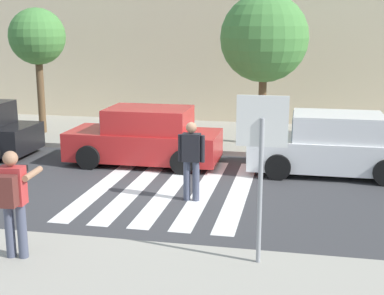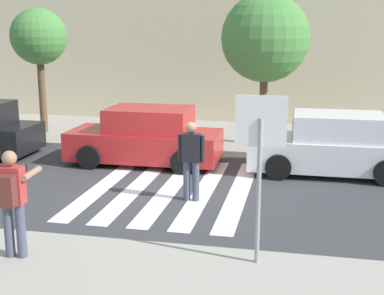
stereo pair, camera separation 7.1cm
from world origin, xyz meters
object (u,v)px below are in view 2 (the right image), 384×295
Objects in this scene: photographer_with_backpack at (11,195)px; parked_car_red at (146,138)px; parked_car_white at (333,146)px; street_tree_west at (39,38)px; pedestrian_crossing at (191,157)px; stop_sign at (260,143)px; street_tree_center at (265,38)px.

photographer_with_backpack reaches higher than parked_car_red.
parked_car_white is (5.12, 6.55, -0.44)m from photographer_with_backpack.
street_tree_west reaches higher than parked_car_red.
photographer_with_backpack is 4.25m from pedestrian_crossing.
parked_car_white is 10.14m from street_tree_west.
stop_sign is 0.57× the size of street_tree_center.
street_tree_center is (7.42, -0.34, 0.03)m from street_tree_west.
street_tree_west reaches higher than parked_car_white.
photographer_with_backpack is at bearing -65.53° from street_tree_west.
pedestrian_crossing reaches higher than parked_car_red.
photographer_with_backpack reaches higher than pedestrian_crossing.
street_tree_center is at bearing -2.63° from street_tree_west.
street_tree_center is (-1.97, 2.49, 2.60)m from parked_car_white.
parked_car_red is at bearing 123.23° from pedestrian_crossing.
street_tree_center reaches higher than parked_car_white.
stop_sign is at bearing -47.57° from street_tree_west.
pedestrian_crossing is 0.38× the size of street_tree_center.
pedestrian_crossing is at bearing -41.88° from street_tree_west.
parked_car_red is at bearing -139.91° from street_tree_center.
street_tree_center is at bearing 78.31° from pedestrian_crossing.
photographer_with_backpack is 0.42× the size of street_tree_west.
parked_car_red is (0.19, 6.55, -0.44)m from photographer_with_backpack.
street_tree_west is (-9.39, 2.83, 2.57)m from parked_car_white.
pedestrian_crossing is 3.40m from parked_car_red.
photographer_with_backpack reaches higher than parked_car_white.
parked_car_white is at bearing 76.89° from stop_sign.
street_tree_west reaches higher than stop_sign.
stop_sign is 3.89m from photographer_with_backpack.
street_tree_west is at bearing 114.47° from photographer_with_backpack.
stop_sign is at bearing -85.99° from street_tree_center.
street_tree_center is (2.96, 2.49, 2.60)m from parked_car_red.
parked_car_white is 0.91× the size of street_tree_center.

